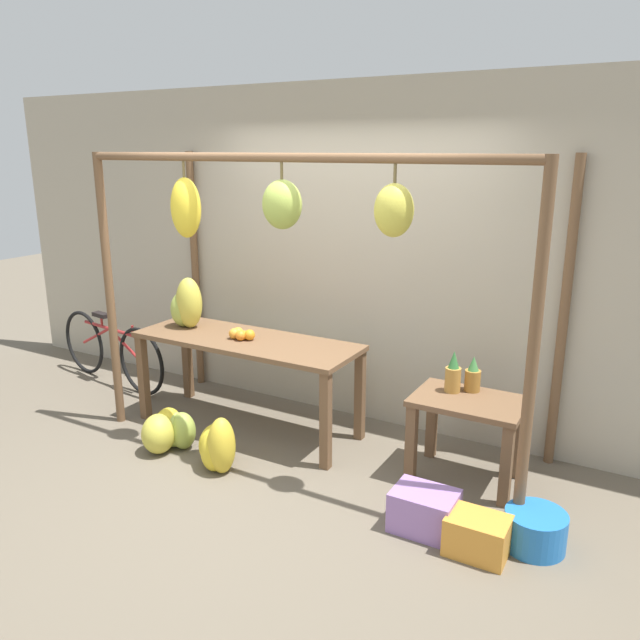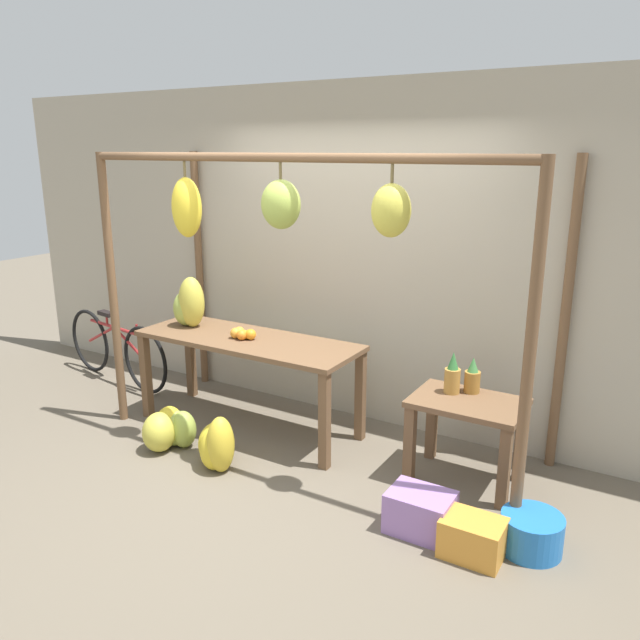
{
  "view_description": "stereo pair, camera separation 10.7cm",
  "coord_description": "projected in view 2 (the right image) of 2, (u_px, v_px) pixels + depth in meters",
  "views": [
    {
      "loc": [
        2.27,
        -3.17,
        2.28
      ],
      "look_at": [
        0.06,
        0.74,
        1.04
      ],
      "focal_mm": 35.0,
      "sensor_mm": 36.0,
      "label": 1
    },
    {
      "loc": [
        2.37,
        -3.11,
        2.28
      ],
      "look_at": [
        0.06,
        0.74,
        1.04
      ],
      "focal_mm": 35.0,
      "sensor_mm": 36.0,
      "label": 2
    }
  ],
  "objects": [
    {
      "name": "ground_plane",
      "position": [
        259.0,
        486.0,
        4.35
      ],
      "size": [
        20.0,
        20.0,
        0.0
      ],
      "primitive_type": "plane",
      "color": "#665B4C"
    },
    {
      "name": "shop_wall_back",
      "position": [
        358.0,
        257.0,
        5.18
      ],
      "size": [
        8.0,
        0.08,
        2.8
      ],
      "color": "#B2A893",
      "rests_on": "ground_plane"
    },
    {
      "name": "stall_awning",
      "position": [
        294.0,
        243.0,
        4.35
      ],
      "size": [
        3.43,
        1.22,
        2.25
      ],
      "color": "brown",
      "rests_on": "ground_plane"
    },
    {
      "name": "display_table_main",
      "position": [
        248.0,
        351.0,
        5.09
      ],
      "size": [
        1.89,
        0.66,
        0.79
      ],
      "color": "brown",
      "rests_on": "ground_plane"
    },
    {
      "name": "display_table_side",
      "position": [
        467.0,
        420.0,
        4.3
      ],
      "size": [
        0.76,
        0.52,
        0.61
      ],
      "color": "brown",
      "rests_on": "ground_plane"
    },
    {
      "name": "banana_pile_on_table",
      "position": [
        189.0,
        305.0,
        5.35
      ],
      "size": [
        0.3,
        0.24,
        0.44
      ],
      "color": "gold",
      "rests_on": "display_table_main"
    },
    {
      "name": "orange_pile",
      "position": [
        243.0,
        334.0,
        5.03
      ],
      "size": [
        0.22,
        0.14,
        0.09
      ],
      "color": "orange",
      "rests_on": "display_table_main"
    },
    {
      "name": "pineapple_cluster",
      "position": [
        462.0,
        377.0,
        4.36
      ],
      "size": [
        0.23,
        0.19,
        0.3
      ],
      "color": "#B27F38",
      "rests_on": "display_table_side"
    },
    {
      "name": "banana_pile_ground_left",
      "position": [
        170.0,
        429.0,
        4.88
      ],
      "size": [
        0.43,
        0.48,
        0.32
      ],
      "color": "#9EB247",
      "rests_on": "ground_plane"
    },
    {
      "name": "banana_pile_ground_right",
      "position": [
        217.0,
        445.0,
        4.56
      ],
      "size": [
        0.38,
        0.4,
        0.43
      ],
      "color": "gold",
      "rests_on": "ground_plane"
    },
    {
      "name": "fruit_crate_white",
      "position": [
        420.0,
        512.0,
        3.81
      ],
      "size": [
        0.39,
        0.29,
        0.26
      ],
      "color": "#9970B7",
      "rests_on": "ground_plane"
    },
    {
      "name": "blue_bucket",
      "position": [
        531.0,
        533.0,
        3.63
      ],
      "size": [
        0.36,
        0.36,
        0.22
      ],
      "color": "blue",
      "rests_on": "ground_plane"
    },
    {
      "name": "parked_bicycle",
      "position": [
        116.0,
        348.0,
        6.22
      ],
      "size": [
        1.62,
        0.29,
        0.71
      ],
      "color": "black",
      "rests_on": "ground_plane"
    },
    {
      "name": "fruit_crate_purple",
      "position": [
        473.0,
        538.0,
        3.58
      ],
      "size": [
        0.35,
        0.26,
        0.23
      ],
      "color": "orange",
      "rests_on": "ground_plane"
    }
  ]
}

